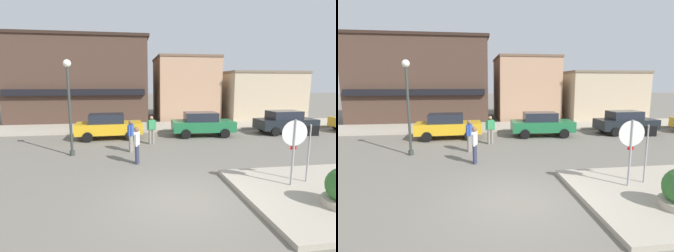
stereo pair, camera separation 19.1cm
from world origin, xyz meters
The scene contains 14 objects.
ground_plane centered at (0.00, 0.00, 0.00)m, with size 160.00×160.00×0.00m, color #6B665B.
kerb_far centered at (0.00, 12.95, 0.07)m, with size 80.00×4.00×0.15m, color #A89E8C.
stop_sign centered at (3.70, 0.31, 1.52)m, with size 0.82×0.10×2.30m.
one_way_sign centered at (4.40, 0.51, 1.33)m, with size 0.60×0.08×2.10m.
lamp_post centered at (-4.17, 5.61, 2.96)m, with size 0.36×0.36×4.54m.
parked_car_nearest centered at (-2.70, 9.30, 0.81)m, with size 4.07×2.01×1.56m.
parked_car_second centered at (3.28, 9.25, 0.81)m, with size 4.09×2.06×1.56m.
parked_car_third centered at (9.17, 9.28, 0.81)m, with size 4.04×1.95×1.56m.
pedestrian_crossing_near centered at (-1.14, 3.86, 0.87)m, with size 0.27×0.56×1.61m.
pedestrian_crossing_far centered at (-0.21, 7.41, 0.87)m, with size 0.56×0.28×1.61m.
pedestrian_kerb_side centered at (-1.37, 5.90, 0.87)m, with size 0.34×0.54×1.61m.
building_corner_shop centered at (-5.57, 18.60, 3.70)m, with size 11.87×7.79×7.40m.
building_storefront_left_near centered at (4.06, 18.60, 2.94)m, with size 5.67×6.57×5.88m.
building_storefront_left_mid centered at (11.20, 17.97, 2.26)m, with size 7.32×7.14×4.52m.
Camera 1 is at (-1.47, -7.10, 3.43)m, focal length 28.00 mm.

